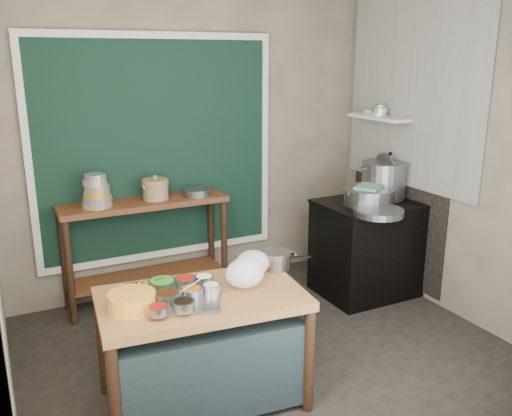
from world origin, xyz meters
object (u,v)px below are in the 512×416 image
saucepan (276,260)px  steamer (369,196)px  stove_block (368,249)px  utensil_cup (97,202)px  yellow_basin (132,301)px  ceramic_crock (156,190)px  stock_pot (384,180)px  condiment_tray (173,299)px  back_counter (147,252)px  prep_table (203,349)px

saucepan → steamer: steamer is taller
stove_block → utensil_cup: utensil_cup is taller
stove_block → yellow_basin: bearing=-159.4°
utensil_cup → ceramic_crock: 0.51m
ceramic_crock → stock_pot: stock_pot is taller
saucepan → stove_block: bearing=47.3°
yellow_basin → utensil_cup: 1.61m
stove_block → steamer: bearing=-142.2°
condiment_tray → ceramic_crock: (0.39, 1.63, 0.27)m
utensil_cup → steamer: utensil_cup is taller
back_counter → stock_pot: size_ratio=3.32×
condiment_tray → stock_pot: 2.58m
utensil_cup → stock_pot: stock_pot is taller
yellow_basin → saucepan: bearing=10.2°
stove_block → yellow_basin: (-2.43, -0.91, 0.38)m
back_counter → condiment_tray: (-0.28, -1.64, 0.29)m
prep_table → yellow_basin: size_ratio=4.55×
steamer → saucepan: bearing=-153.1°
saucepan → ceramic_crock: (-0.41, 1.44, 0.22)m
saucepan → prep_table: bearing=-144.6°
steamer → back_counter: bearing=156.4°
stove_block → yellow_basin: size_ratio=3.27×
saucepan → utensil_cup: 1.69m
utensil_cup → prep_table: bearing=-79.1°
ceramic_crock → stock_pot: size_ratio=0.54×
condiment_tray → saucepan: bearing=13.1°
utensil_cup → ceramic_crock: ceramic_crock is taller
back_counter → ceramic_crock: 0.57m
stove_block → ceramic_crock: 2.02m
prep_table → steamer: (1.92, 0.83, 0.58)m
prep_table → back_counter: back_counter is taller
stove_block → yellow_basin: 2.62m
saucepan → steamer: size_ratio=0.46×
prep_table → saucepan: size_ratio=5.71×
stock_pot → yellow_basin: bearing=-159.4°
stove_block → saucepan: saucepan is taller
prep_table → utensil_cup: (-0.30, 1.58, 0.62)m
stove_block → saucepan: 1.61m
ceramic_crock → steamer: bearing=-24.5°
stove_block → condiment_tray: (-2.18, -0.91, 0.34)m
yellow_basin → saucepan: saucepan is taller
prep_table → stove_block: size_ratio=1.39×
utensil_cup → ceramic_crock: (0.51, 0.03, 0.04)m
condiment_tray → ceramic_crock: ceramic_crock is taller
utensil_cup → back_counter: bearing=6.2°
back_counter → ceramic_crock: bearing=-7.8°
yellow_basin → stock_pot: stock_pot is taller
yellow_basin → utensil_cup: size_ratio=1.91×
ceramic_crock → stock_pot: 2.08m
prep_table → stove_block: stove_block is taller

